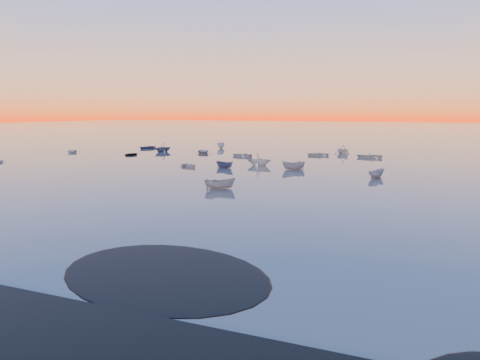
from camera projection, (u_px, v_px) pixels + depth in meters
The scene contains 5 objects.
ground at pixel (357, 147), 116.74m from camera, with size 600.00×600.00×0.00m, color #625951.
mud_lobes at pixel (40, 274), 24.95m from camera, with size 140.00×6.00×0.07m, color black, non-canonical shape.
moored_fleet at pixel (307, 167), 74.03m from camera, with size 124.00×58.00×1.20m, color silver, non-canonical shape.
boat_near_left at pixel (189, 167), 73.62m from camera, with size 3.63×1.51×0.91m, color silver.
boat_near_center at pixel (220, 189), 52.67m from camera, with size 3.51×1.48×1.21m, color slate.
Camera 1 is at (19.27, -18.78, 8.61)m, focal length 35.00 mm.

